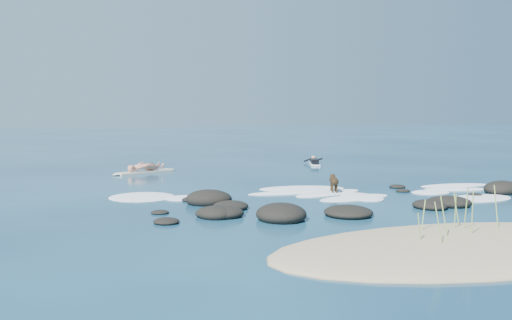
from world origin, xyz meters
name	(u,v)px	position (x,y,z in m)	size (l,w,h in m)	color
ground	(316,194)	(0.00, 0.00, 0.00)	(160.00, 160.00, 0.00)	#0A2642
sand_dune	(469,249)	(0.00, -8.20, 0.00)	(9.00, 4.40, 0.60)	#9E8966
dune_grass	(471,217)	(0.25, -7.93, 0.62)	(3.45, 1.69, 1.15)	#86AB52
reef_rocks	(326,205)	(-0.85, -2.72, 0.12)	(13.34, 5.96, 0.60)	black
breaking_foam	(332,193)	(0.60, 0.02, 0.01)	(14.78, 5.93, 0.12)	white
standing_surfer_rig	(145,157)	(-4.98, 8.67, 0.76)	(3.16, 1.84, 1.94)	beige
paddling_surfer_rig	(314,162)	(4.26, 10.22, 0.14)	(1.33, 2.35, 0.41)	white
dog	(334,181)	(0.69, 0.06, 0.45)	(0.47, 1.04, 0.68)	black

